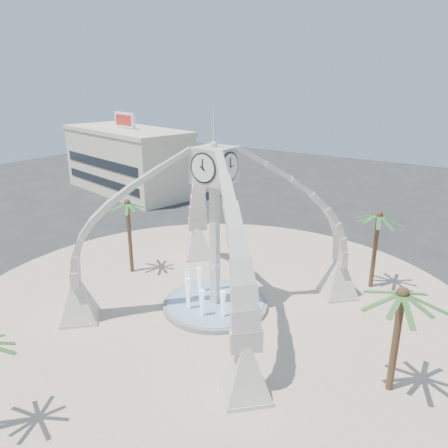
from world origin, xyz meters
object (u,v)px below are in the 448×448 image
Objects in this scene: palm_north at (379,216)px; fountain at (215,304)px; clock_tower at (215,228)px; palm_west at (127,204)px; palm_east at (402,295)px.

fountain is at bearing -131.07° from palm_north.
palm_north is (8.86, 10.16, -0.19)m from clock_tower.
clock_tower is 13.48m from palm_north.
palm_west is at bearing 174.39° from clock_tower.
palm_north reaches higher than fountain.
fountain is 14.76m from palm_north.
clock_tower is at bearing -5.61° from palm_west.
fountain is (0.00, 0.00, -6.20)m from clock_tower.
clock_tower reaches higher than fountain.
clock_tower is 2.60× the size of palm_east.
palm_east is (13.55, -2.06, -0.49)m from clock_tower.
clock_tower is 13.71m from palm_east.
clock_tower is 2.51× the size of palm_north.
palm_north is at bearing 111.00° from palm_east.
fountain is at bearing 90.00° from clock_tower.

